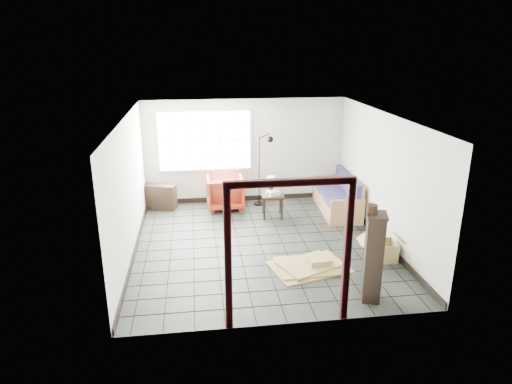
{
  "coord_description": "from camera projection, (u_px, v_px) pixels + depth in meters",
  "views": [
    {
      "loc": [
        -1.22,
        -8.35,
        3.94
      ],
      "look_at": [
        -0.06,
        0.3,
        1.03
      ],
      "focal_mm": 32.0,
      "sensor_mm": 36.0,
      "label": 1
    }
  ],
  "objects": [
    {
      "name": "tall_shelf",
      "position": [
        373.0,
        257.0,
        7.09
      ],
      "size": [
        0.41,
        0.47,
        1.45
      ],
      "rotation": [
        0.0,
        0.0,
        -0.29
      ],
      "color": "black",
      "rests_on": "ground"
    },
    {
      "name": "table_lamp",
      "position": [
        271.0,
        182.0,
        10.53
      ],
      "size": [
        0.27,
        0.27,
        0.41
      ],
      "rotation": [
        0.0,
        0.0,
        0.0
      ],
      "color": "black",
      "rests_on": "side_table"
    },
    {
      "name": "console_shelf",
      "position": [
        160.0,
        197.0,
        11.14
      ],
      "size": [
        0.84,
        0.51,
        0.61
      ],
      "rotation": [
        0.0,
        0.0,
        -0.29
      ],
      "color": "black",
      "rests_on": "ground"
    },
    {
      "name": "room_shell",
      "position": [
        261.0,
        164.0,
        8.75
      ],
      "size": [
        5.02,
        5.52,
        2.61
      ],
      "color": "#B3B8B1",
      "rests_on": "ground"
    },
    {
      "name": "open_box",
      "position": [
        381.0,
        251.0,
        8.58
      ],
      "size": [
        0.89,
        0.47,
        0.49
      ],
      "rotation": [
        0.0,
        0.0,
        -0.06
      ],
      "color": "olive",
      "rests_on": "ground"
    },
    {
      "name": "cardboard_pile",
      "position": [
        310.0,
        265.0,
        8.29
      ],
      "size": [
        1.53,
        1.25,
        0.2
      ],
      "rotation": [
        0.0,
        0.0,
        0.19
      ],
      "color": "olive",
      "rests_on": "ground"
    },
    {
      "name": "armchair",
      "position": [
        225.0,
        190.0,
        11.16
      ],
      "size": [
        0.88,
        0.83,
        0.89
      ],
      "primitive_type": "imported",
      "rotation": [
        0.0,
        0.0,
        3.16
      ],
      "color": "maroon",
      "rests_on": "ground"
    },
    {
      "name": "ground",
      "position": [
        261.0,
        245.0,
        9.25
      ],
      "size": [
        5.5,
        5.5,
        0.0
      ],
      "primitive_type": "plane",
      "color": "black",
      "rests_on": "ground"
    },
    {
      "name": "side_table",
      "position": [
        273.0,
        198.0,
        10.58
      ],
      "size": [
        0.55,
        0.55,
        0.55
      ],
      "rotation": [
        0.0,
        0.0,
        -0.1
      ],
      "color": "black",
      "rests_on": "ground"
    },
    {
      "name": "projector",
      "position": [
        273.0,
        193.0,
        10.5
      ],
      "size": [
        0.35,
        0.32,
        0.1
      ],
      "rotation": [
        0.0,
        0.0,
        0.4
      ],
      "color": "silver",
      "rests_on": "side_table"
    },
    {
      "name": "pot",
      "position": [
        372.0,
        209.0,
        6.89
      ],
      "size": [
        0.2,
        0.2,
        0.13
      ],
      "rotation": [
        0.0,
        0.0,
        0.22
      ],
      "color": "black",
      "rests_on": "tall_shelf"
    },
    {
      "name": "floor_lamp",
      "position": [
        264.0,
        167.0,
        11.19
      ],
      "size": [
        0.49,
        0.38,
        1.84
      ],
      "rotation": [
        0.0,
        0.0,
        -0.12
      ],
      "color": "black",
      "rests_on": "ground"
    },
    {
      "name": "doorway_trim",
      "position": [
        289.0,
        236.0,
        6.28
      ],
      "size": [
        1.8,
        0.08,
        2.2
      ],
      "color": "#360C0F",
      "rests_on": "ground"
    },
    {
      "name": "futon_sofa",
      "position": [
        339.0,
        198.0,
        11.03
      ],
      "size": [
        0.88,
        2.07,
        0.9
      ],
      "rotation": [
        0.0,
        0.0,
        -0.06
      ],
      "color": "#AA724C",
      "rests_on": "ground"
    },
    {
      "name": "window_panel",
      "position": [
        205.0,
        141.0,
        11.16
      ],
      "size": [
        2.32,
        0.08,
        1.52
      ],
      "color": "silver",
      "rests_on": "ground"
    }
  ]
}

